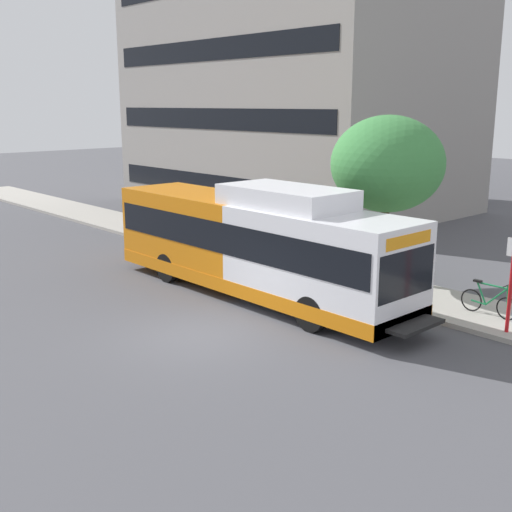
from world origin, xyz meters
name	(u,v)px	position (x,y,z in m)	size (l,w,h in m)	color
ground_plane	(63,277)	(0.00, 8.00, 0.00)	(120.00, 120.00, 0.00)	#4C4C51
sidewalk_curb	(246,255)	(7.00, 6.00, 0.07)	(3.00, 56.00, 0.14)	#A8A399
transit_bus	(255,244)	(3.61, 1.74, 1.70)	(2.58, 12.25, 3.65)	white
bus_stop_sign_pole	(512,277)	(5.99, -5.58, 1.65)	(0.10, 0.36, 2.60)	red
bicycle_parked	(489,301)	(6.90, -4.57, 0.56)	(0.52, 1.76, 1.02)	black
street_tree_near_stop	(387,164)	(7.78, -0.18, 4.10)	(3.75, 3.75, 5.56)	#4C3823
lattice_comm_tower	(138,37)	(17.31, 29.66, 10.82)	(1.10, 1.10, 32.24)	#B7B7BC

